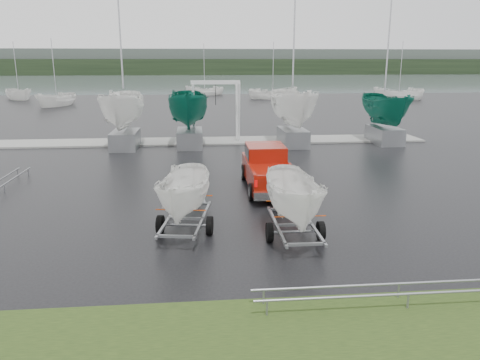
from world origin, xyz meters
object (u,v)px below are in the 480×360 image
boat_hoist (216,102)px  trailer_parked (184,158)px  pickup_truck (267,167)px  trailer_hitched (296,159)px

boat_hoist → trailer_parked: bearing=-95.8°
pickup_truck → boat_hoist: bearing=98.6°
trailer_hitched → trailer_parked: 3.50m
trailer_parked → boat_hoist: size_ratio=1.10×
trailer_hitched → boat_hoist: bearing=95.7°
trailer_hitched → trailer_parked: bearing=165.4°
pickup_truck → trailer_hitched: 6.35m
trailer_parked → trailer_hitched: bearing=-6.1°
pickup_truck → boat_hoist: 12.41m
pickup_truck → trailer_hitched: trailer_hitched is taller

